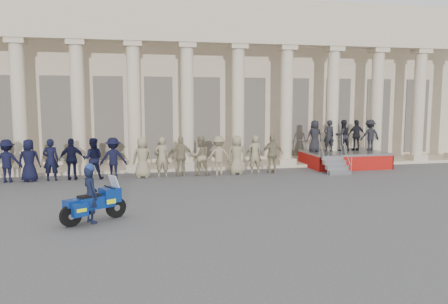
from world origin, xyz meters
TOP-DOWN VIEW (x-y plane):
  - ground at (0.00, 0.00)m, footprint 90.00×90.00m
  - building at (-0.00, 14.74)m, footprint 40.00×12.50m
  - officer_rank at (-3.70, 6.21)m, footprint 18.13×0.70m
  - reviewing_stand at (9.63, 7.40)m, footprint 4.15×3.91m
  - motorcycle at (-2.53, -0.97)m, footprint 1.79×1.34m
  - rider at (-2.62, -1.03)m, footprint 0.64×0.71m

SIDE VIEW (x-z plane):
  - ground at x=0.00m, z-range 0.00..0.00m
  - motorcycle at x=-2.53m, z-range -0.09..1.20m
  - rider at x=-2.62m, z-range 0.00..1.71m
  - officer_rank at x=-3.70m, z-range 0.00..1.84m
  - reviewing_stand at x=9.63m, z-range 0.09..2.56m
  - building at x=0.00m, z-range 0.02..9.02m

